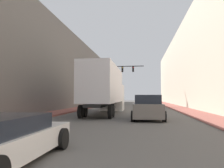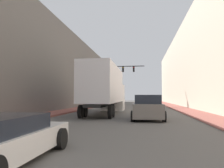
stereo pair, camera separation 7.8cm
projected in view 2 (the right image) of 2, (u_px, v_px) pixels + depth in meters
sidewalk_right at (180, 108)px, 28.85m from camera, size 2.20×80.00×0.15m
sidewalk_left at (85, 107)px, 30.67m from camera, size 2.20×80.00×0.15m
building_right at (211, 60)px, 28.63m from camera, size 6.00×80.00×12.69m
building_left at (57, 72)px, 31.54m from camera, size 6.00×80.00×10.28m
semi_truck at (106, 89)px, 20.72m from camera, size 2.52×12.00×4.24m
sedan_car at (1, 139)px, 5.28m from camera, size 2.05×4.43×1.15m
suv_car at (148, 108)px, 15.51m from camera, size 2.21×4.58×1.72m
traffic_signal_gantry at (113, 76)px, 36.87m from camera, size 7.26×0.35×7.00m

